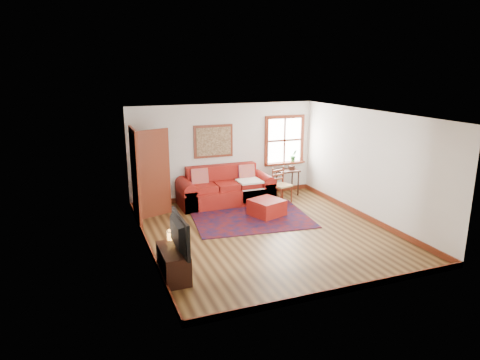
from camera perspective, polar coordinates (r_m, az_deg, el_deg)
name	(u,v)px	position (r m, az deg, el deg)	size (l,w,h in m)	color
ground	(267,232)	(9.16, 3.59, -6.99)	(5.50, 5.50, 0.00)	#3B230F
room_envelope	(268,156)	(8.70, 3.73, 3.19)	(5.04, 5.54, 2.52)	silver
window	(286,145)	(11.91, 6.10, 4.63)	(1.18, 0.20, 1.38)	white
doorway	(146,174)	(9.88, -12.44, 0.81)	(0.89, 1.08, 2.14)	black
framed_artwork	(214,141)	(11.09, -3.55, 5.18)	(1.05, 0.07, 0.85)	maroon
persian_rug	(250,217)	(10.03, 1.39, -4.96)	(2.64, 2.12, 0.02)	#500C0B
red_leather_sofa	(225,191)	(11.02, -1.97, -1.47)	(2.41, 1.00, 0.94)	maroon
red_ottoman	(267,208)	(10.11, 3.59, -3.70)	(0.68, 0.68, 0.39)	maroon
side_table	(288,174)	(11.73, 6.36, 0.78)	(0.58, 0.44, 0.70)	black
ladder_back_chair	(281,184)	(11.10, 5.46, -0.48)	(0.51, 0.50, 0.90)	tan
media_cabinet	(173,263)	(7.30, -8.88, -10.92)	(0.41, 0.91, 0.50)	black
television	(174,234)	(7.02, -8.77, -7.10)	(1.04, 0.14, 0.60)	black
candle_hurricane	(170,235)	(7.54, -9.28, -7.31)	(0.12, 0.12, 0.18)	silver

